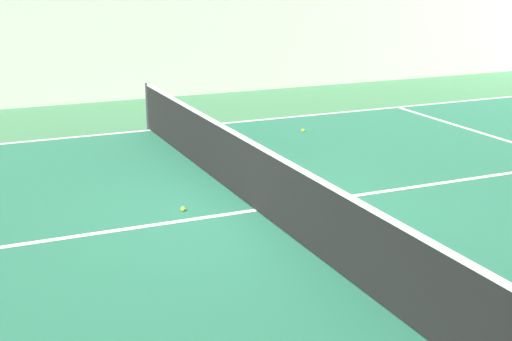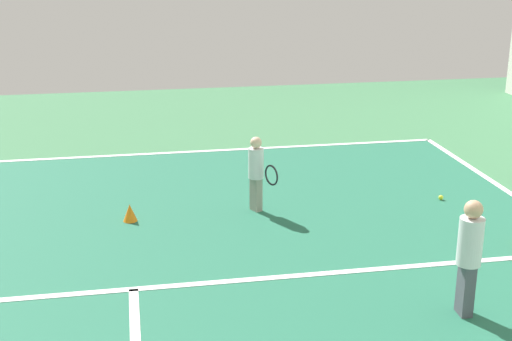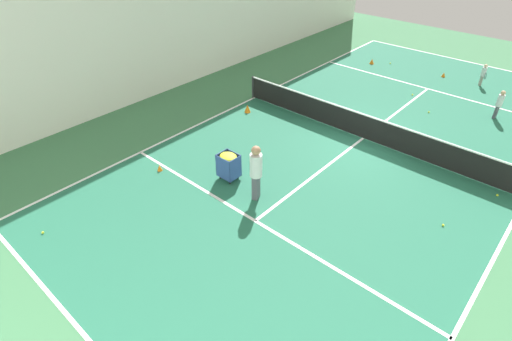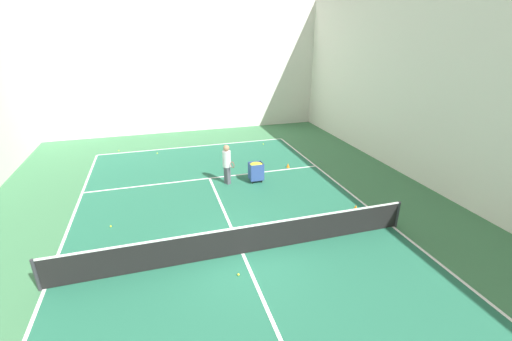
% 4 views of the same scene
% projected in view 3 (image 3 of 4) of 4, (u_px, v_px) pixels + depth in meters
% --- Properties ---
extents(ground_plane, '(33.79, 33.79, 0.00)m').
position_uv_depth(ground_plane, '(363.00, 138.00, 15.18)').
color(ground_plane, '#3D754C').
extents(court_playing_area, '(11.05, 22.55, 0.00)m').
position_uv_depth(court_playing_area, '(363.00, 138.00, 15.18)').
color(court_playing_area, '#23664C').
rests_on(court_playing_area, ground).
extents(line_baseline_near, '(11.05, 0.10, 0.00)m').
position_uv_depth(line_baseline_near, '(464.00, 61.00, 22.10)').
color(line_baseline_near, white).
rests_on(line_baseline_near, ground).
extents(line_sideline_right, '(0.10, 22.55, 0.00)m').
position_uv_depth(line_sideline_right, '(255.00, 98.00, 18.17)').
color(line_sideline_right, white).
rests_on(line_sideline_right, ground).
extents(line_service_near, '(11.05, 0.10, 0.00)m').
position_uv_depth(line_service_near, '(428.00, 89.00, 18.99)').
color(line_service_near, white).
rests_on(line_service_near, ground).
extents(line_service_far, '(11.05, 0.10, 0.00)m').
position_uv_depth(line_service_far, '(255.00, 221.00, 11.37)').
color(line_service_far, white).
rests_on(line_service_far, ground).
extents(line_centre_service, '(0.10, 12.40, 0.00)m').
position_uv_depth(line_centre_service, '(363.00, 138.00, 15.18)').
color(line_centre_service, white).
rests_on(line_centre_service, ground).
extents(tennis_net, '(11.35, 0.10, 0.99)m').
position_uv_depth(tennis_net, '(365.00, 126.00, 14.89)').
color(tennis_net, '#2D2D33').
rests_on(tennis_net, ground).
extents(player_near_baseline, '(0.38, 0.51, 1.05)m').
position_uv_depth(player_near_baseline, '(483.00, 73.00, 18.98)').
color(player_near_baseline, gray).
rests_on(player_near_baseline, ground).
extents(coach_at_net, '(0.48, 0.70, 1.84)m').
position_uv_depth(coach_at_net, '(256.00, 169.00, 11.64)').
color(coach_at_net, '#4C4C56').
rests_on(coach_at_net, ground).
extents(child_midcourt, '(0.25, 0.25, 1.21)m').
position_uv_depth(child_midcourt, '(500.00, 103.00, 16.15)').
color(child_midcourt, '#4C4C56').
rests_on(child_midcourt, ground).
extents(ball_cart, '(0.63, 0.54, 0.93)m').
position_uv_depth(ball_cart, '(228.00, 162.00, 12.68)').
color(ball_cart, '#2D478C').
rests_on(ball_cart, ground).
extents(training_cone_0, '(0.26, 0.26, 0.34)m').
position_uv_depth(training_cone_0, '(247.00, 108.00, 16.89)').
color(training_cone_0, orange).
rests_on(training_cone_0, ground).
extents(training_cone_2, '(0.24, 0.24, 0.27)m').
position_uv_depth(training_cone_2, '(372.00, 61.00, 21.66)').
color(training_cone_2, orange).
rests_on(training_cone_2, ground).
extents(training_cone_3, '(0.19, 0.19, 0.23)m').
position_uv_depth(training_cone_3, '(444.00, 75.00, 20.14)').
color(training_cone_3, orange).
rests_on(training_cone_3, ground).
extents(training_cone_4, '(0.17, 0.17, 0.22)m').
position_uv_depth(training_cone_4, '(160.00, 168.00, 13.37)').
color(training_cone_4, orange).
rests_on(training_cone_4, ground).
extents(tennis_ball_0, '(0.07, 0.07, 0.07)m').
position_uv_depth(tennis_ball_0, '(443.00, 225.00, 11.18)').
color(tennis_ball_0, yellow).
rests_on(tennis_ball_0, ground).
extents(tennis_ball_1, '(0.07, 0.07, 0.07)m').
position_uv_depth(tennis_ball_1, '(390.00, 63.00, 21.72)').
color(tennis_ball_1, yellow).
rests_on(tennis_ball_1, ground).
extents(tennis_ball_2, '(0.07, 0.07, 0.07)m').
position_uv_depth(tennis_ball_2, '(429.00, 112.00, 16.91)').
color(tennis_ball_2, yellow).
rests_on(tennis_ball_2, ground).
extents(tennis_ball_3, '(0.07, 0.07, 0.07)m').
position_uv_depth(tennis_ball_3, '(43.00, 233.00, 10.93)').
color(tennis_ball_3, yellow).
rests_on(tennis_ball_3, ground).
extents(tennis_ball_5, '(0.07, 0.07, 0.07)m').
position_uv_depth(tennis_ball_5, '(384.00, 131.00, 15.55)').
color(tennis_ball_5, yellow).
rests_on(tennis_ball_5, ground).
extents(tennis_ball_9, '(0.07, 0.07, 0.07)m').
position_uv_depth(tennis_ball_9, '(497.00, 195.00, 12.28)').
color(tennis_ball_9, yellow).
rests_on(tennis_ball_9, ground).
extents(tennis_ball_10, '(0.07, 0.07, 0.07)m').
position_uv_depth(tennis_ball_10, '(412.00, 95.00, 18.36)').
color(tennis_ball_10, yellow).
rests_on(tennis_ball_10, ground).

